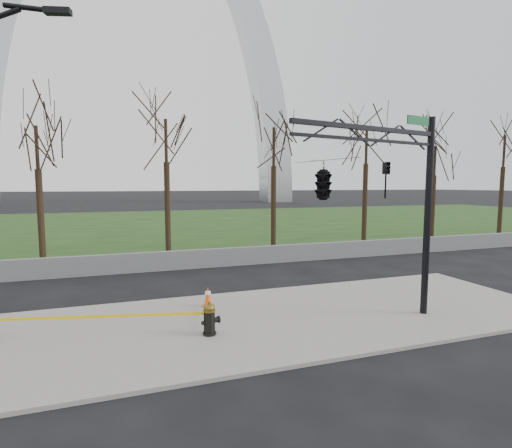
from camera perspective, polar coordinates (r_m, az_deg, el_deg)
name	(u,v)px	position (r m, az deg, el deg)	size (l,w,h in m)	color
ground	(274,320)	(11.92, 2.70, -13.96)	(500.00, 500.00, 0.00)	black
sidewalk	(274,319)	(11.90, 2.70, -13.73)	(18.00, 6.00, 0.10)	gray
grass_strip	(167,224)	(40.83, -13.00, 0.03)	(120.00, 40.00, 0.06)	#193714
guardrail	(214,258)	(19.22, -6.14, -4.96)	(60.00, 0.30, 0.90)	#59595B
gateway_arch	(139,44)	(90.14, -16.78, 23.98)	(66.00, 6.00, 65.00)	#B3B5BA
tree_row	(319,181)	(25.42, 9.27, 6.21)	(61.68, 4.00, 8.48)	black
fire_hydrant	(210,319)	(10.55, -6.81, -13.74)	(0.55, 0.36, 0.88)	black
traffic_cone	(208,297)	(12.89, -7.08, -10.55)	(0.41, 0.41, 0.62)	#FF500D
traffic_signal_mast	(347,180)	(10.26, 13.21, 6.32)	(5.03, 2.54, 6.00)	black
caution_tape	(139,315)	(11.09, -16.88, -12.65)	(5.74, 2.39, 0.45)	yellow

